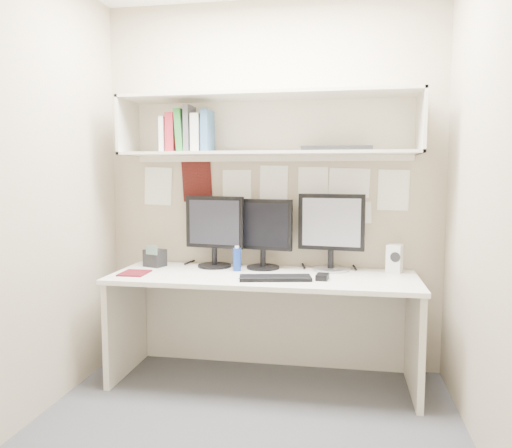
% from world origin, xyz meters
% --- Properties ---
extents(floor, '(2.40, 2.00, 0.01)m').
position_xyz_m(floor, '(0.00, 0.00, 0.00)').
color(floor, '#404044').
rests_on(floor, ground).
extents(wall_back, '(2.40, 0.02, 2.60)m').
position_xyz_m(wall_back, '(0.00, 1.00, 1.30)').
color(wall_back, tan).
rests_on(wall_back, ground).
extents(wall_front, '(2.40, 0.02, 2.60)m').
position_xyz_m(wall_front, '(0.00, -1.00, 1.30)').
color(wall_front, tan).
rests_on(wall_front, ground).
extents(wall_left, '(0.02, 2.00, 2.60)m').
position_xyz_m(wall_left, '(-1.20, 0.00, 1.30)').
color(wall_left, tan).
rests_on(wall_left, ground).
extents(wall_right, '(0.02, 2.00, 2.60)m').
position_xyz_m(wall_right, '(1.20, 0.00, 1.30)').
color(wall_right, tan).
rests_on(wall_right, ground).
extents(desk, '(2.00, 0.70, 0.73)m').
position_xyz_m(desk, '(0.00, 0.65, 0.37)').
color(desk, silver).
rests_on(desk, floor).
extents(overhead_hutch, '(2.00, 0.38, 0.40)m').
position_xyz_m(overhead_hutch, '(0.00, 0.86, 1.72)').
color(overhead_hutch, beige).
rests_on(overhead_hutch, wall_back).
extents(pinned_papers, '(1.92, 0.01, 0.48)m').
position_xyz_m(pinned_papers, '(0.00, 0.99, 1.25)').
color(pinned_papers, white).
rests_on(pinned_papers, wall_back).
extents(monitor_left, '(0.43, 0.24, 0.50)m').
position_xyz_m(monitor_left, '(-0.39, 0.87, 1.00)').
color(monitor_left, black).
rests_on(monitor_left, desk).
extents(monitor_center, '(0.42, 0.23, 0.49)m').
position_xyz_m(monitor_center, '(-0.04, 0.87, 0.99)').
color(monitor_center, black).
rests_on(monitor_center, desk).
extents(monitor_right, '(0.45, 0.25, 0.53)m').
position_xyz_m(monitor_right, '(0.43, 0.87, 1.01)').
color(monitor_right, '#A5A5AA').
rests_on(monitor_right, desk).
extents(keyboard, '(0.47, 0.24, 0.02)m').
position_xyz_m(keyboard, '(0.10, 0.50, 0.74)').
color(keyboard, black).
rests_on(keyboard, desk).
extents(mouse, '(0.08, 0.12, 0.04)m').
position_xyz_m(mouse, '(0.39, 0.56, 0.75)').
color(mouse, black).
rests_on(mouse, desk).
extents(speaker, '(0.12, 0.12, 0.19)m').
position_xyz_m(speaker, '(0.86, 0.86, 0.83)').
color(speaker, silver).
rests_on(speaker, desk).
extents(blue_bottle, '(0.06, 0.06, 0.17)m').
position_xyz_m(blue_bottle, '(-0.20, 0.74, 0.81)').
color(blue_bottle, navy).
rests_on(blue_bottle, desk).
extents(maroon_notebook, '(0.17, 0.21, 0.01)m').
position_xyz_m(maroon_notebook, '(-0.85, 0.52, 0.74)').
color(maroon_notebook, '#510D15').
rests_on(maroon_notebook, desk).
extents(desk_phone, '(0.16, 0.16, 0.16)m').
position_xyz_m(desk_phone, '(-0.81, 0.81, 0.79)').
color(desk_phone, black).
rests_on(desk_phone, desk).
extents(book_stack, '(0.34, 0.19, 0.32)m').
position_xyz_m(book_stack, '(-0.55, 0.79, 1.68)').
color(book_stack, silver).
rests_on(book_stack, overhead_hutch).
extents(hutch_tray, '(0.46, 0.18, 0.03)m').
position_xyz_m(hutch_tray, '(0.46, 0.83, 1.56)').
color(hutch_tray, black).
rests_on(hutch_tray, overhead_hutch).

